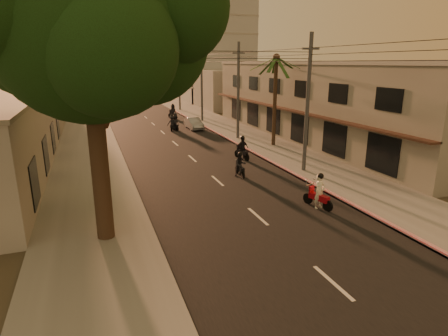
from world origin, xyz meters
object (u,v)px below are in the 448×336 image
at_px(scooter_red, 319,193).
at_px(scooter_far_a, 175,123).
at_px(parked_car, 194,123).
at_px(scooter_far_b, 172,123).
at_px(scooter_mid_b, 242,149).
at_px(scooter_far_c, 173,112).
at_px(scooter_mid_a, 240,165).
at_px(broadleaf_tree, 98,25).
at_px(palm_tree, 276,63).

height_order(scooter_red, scooter_far_a, scooter_red).
bearing_deg(scooter_far_a, parked_car, -8.53).
distance_m(scooter_far_b, parked_car, 2.49).
xyz_separation_m(scooter_mid_b, scooter_far_c, (-0.32, 23.01, 0.06)).
distance_m(scooter_mid_a, scooter_far_b, 18.23).
height_order(broadleaf_tree, scooter_far_b, broadleaf_tree).
bearing_deg(parked_car, scooter_mid_a, -96.32).
relative_size(scooter_mid_a, scooter_mid_b, 0.90).
relative_size(palm_tree, scooter_far_c, 4.15).
relative_size(scooter_mid_a, scooter_far_a, 0.95).
bearing_deg(scooter_red, scooter_mid_a, 88.36).
xyz_separation_m(palm_tree, scooter_far_a, (-6.44, 10.80, -6.36)).
bearing_deg(scooter_far_a, palm_tree, -69.92).
height_order(broadleaf_tree, scooter_far_c, broadleaf_tree).
bearing_deg(scooter_far_a, broadleaf_tree, -119.05).
bearing_deg(broadleaf_tree, scooter_far_b, 72.36).
height_order(palm_tree, scooter_red, palm_tree).
distance_m(palm_tree, scooter_red, 16.05).
bearing_deg(palm_tree, scooter_mid_b, -141.91).
height_order(broadleaf_tree, scooter_mid_a, broadleaf_tree).
bearing_deg(scooter_far_c, scooter_far_b, -124.26).
xyz_separation_m(broadleaf_tree, scooter_far_b, (7.82, 24.60, -7.66)).
bearing_deg(scooter_mid_b, scooter_red, -102.71).
relative_size(parked_car, scooter_far_c, 1.95).
relative_size(broadleaf_tree, scooter_far_c, 6.13).
relative_size(palm_tree, scooter_far_b, 4.61).
bearing_deg(palm_tree, scooter_far_b, 122.28).
relative_size(scooter_far_b, scooter_far_c, 0.90).
distance_m(scooter_mid_a, scooter_far_c, 27.06).
bearing_deg(scooter_mid_a, broadleaf_tree, -139.99).
relative_size(scooter_far_a, parked_car, 0.46).
height_order(scooter_red, parked_car, scooter_red).
bearing_deg(scooter_far_a, scooter_red, -96.51).
height_order(palm_tree, scooter_far_a, palm_tree).
bearing_deg(scooter_far_b, scooter_far_a, 30.72).
relative_size(palm_tree, scooter_mid_a, 4.90).
relative_size(scooter_far_b, parked_car, 0.46).
distance_m(palm_tree, scooter_mid_a, 11.67).
distance_m(scooter_mid_b, scooter_far_b, 14.41).
relative_size(palm_tree, scooter_red, 4.41).
height_order(scooter_far_b, scooter_far_c, scooter_far_c).
bearing_deg(broadleaf_tree, scooter_red, -0.89).
xyz_separation_m(scooter_mid_a, parked_car, (1.95, 18.37, -0.11)).
height_order(parked_car, scooter_far_c, scooter_far_c).
xyz_separation_m(palm_tree, scooter_far_b, (-6.79, 10.74, -6.33)).
height_order(scooter_red, scooter_mid_a, scooter_red).
xyz_separation_m(palm_tree, scooter_far_c, (-4.76, 19.53, -6.25)).
bearing_deg(scooter_mid_a, parked_car, 86.61).
relative_size(scooter_mid_b, scooter_far_b, 1.05).
bearing_deg(scooter_mid_a, scooter_far_c, 89.50).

